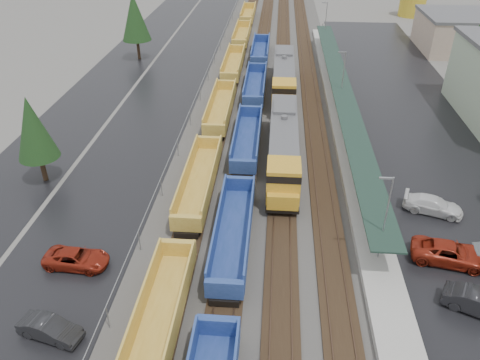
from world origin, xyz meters
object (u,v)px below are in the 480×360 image
at_px(well_string_yellow, 221,108).
at_px(parked_car_west_b, 50,329).
at_px(locomotive_lead, 283,147).
at_px(parked_car_east_c, 433,205).
at_px(parked_car_west_c, 77,259).
at_px(parked_car_east_a, 480,303).
at_px(locomotive_trail, 284,78).
at_px(storage_tank, 413,3).
at_px(parked_car_east_b, 450,253).
at_px(well_string_blue, 241,179).

height_order(well_string_yellow, parked_car_west_b, well_string_yellow).
xyz_separation_m(locomotive_lead, parked_car_east_c, (13.69, -7.08, -1.68)).
xyz_separation_m(well_string_yellow, parked_car_west_c, (-7.97, -29.05, -0.50)).
height_order(parked_car_west_c, parked_car_east_a, parked_car_east_a).
relative_size(locomotive_trail, parked_car_east_c, 3.88).
distance_m(parked_car_west_b, parked_car_east_c, 33.15).
xyz_separation_m(parked_car_west_c, parked_car_east_a, (29.67, -2.35, 0.11)).
xyz_separation_m(locomotive_lead, storage_tank, (29.56, 72.54, 0.48)).
distance_m(locomotive_trail, parked_car_east_b, 37.27).
bearing_deg(parked_car_east_b, well_string_blue, 73.56).
relative_size(parked_car_west_b, parked_car_east_a, 0.89).
distance_m(well_string_blue, parked_car_west_b, 21.90).
height_order(locomotive_trail, parked_car_west_b, locomotive_trail).
xyz_separation_m(storage_tank, parked_car_west_b, (-44.66, -96.04, -2.20)).
relative_size(parked_car_west_b, parked_car_west_c, 0.86).
height_order(storage_tank, parked_car_east_b, storage_tank).
relative_size(well_string_yellow, parked_car_east_b, 20.56).
bearing_deg(locomotive_lead, parked_car_west_b, -122.73).
distance_m(locomotive_lead, parked_car_east_c, 15.51).
bearing_deg(locomotive_lead, storage_tank, 67.83).
bearing_deg(parked_car_west_c, well_string_yellow, -12.12).
bearing_deg(parked_car_west_b, locomotive_trail, -4.74).
relative_size(well_string_yellow, parked_car_west_b, 28.01).
height_order(well_string_blue, storage_tank, storage_tank).
distance_m(well_string_blue, parked_car_east_c, 17.87).
height_order(parked_car_east_b, parked_car_east_c, parked_car_east_b).
distance_m(well_string_blue, parked_car_east_a, 22.82).
distance_m(parked_car_west_c, parked_car_east_a, 29.77).
bearing_deg(locomotive_trail, well_string_blue, -98.87).
bearing_deg(parked_car_east_b, storage_tank, 0.92).
xyz_separation_m(locomotive_lead, well_string_yellow, (-8.00, 12.38, -1.23)).
bearing_deg(parked_car_east_a, well_string_yellow, 59.60).
height_order(locomotive_trail, storage_tank, storage_tank).
bearing_deg(parked_car_west_c, storage_tank, -23.82).
relative_size(locomotive_lead, parked_car_west_b, 4.65).
xyz_separation_m(locomotive_lead, well_string_blue, (-4.00, -4.63, -1.22)).
bearing_deg(parked_car_east_b, parked_car_east_c, 7.48).
relative_size(well_string_yellow, parked_car_east_c, 23.35).
height_order(parked_car_west_c, parked_car_east_b, parked_car_east_b).
bearing_deg(parked_car_west_b, parked_car_west_c, 21.22).
height_order(locomotive_lead, parked_car_west_b, locomotive_lead).
bearing_deg(storage_tank, parked_car_west_c, -117.04).
bearing_deg(locomotive_trail, parked_car_east_b, -69.23).
xyz_separation_m(well_string_yellow, well_string_blue, (4.00, -17.01, 0.01)).
bearing_deg(parked_car_west_b, parked_car_east_c, -46.29).
distance_m(locomotive_lead, well_string_blue, 6.24).
bearing_deg(parked_car_east_b, well_string_yellow, 50.64).
height_order(locomotive_lead, well_string_yellow, locomotive_lead).
bearing_deg(well_string_yellow, locomotive_lead, -57.12).
bearing_deg(parked_car_east_b, locomotive_lead, 55.35).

